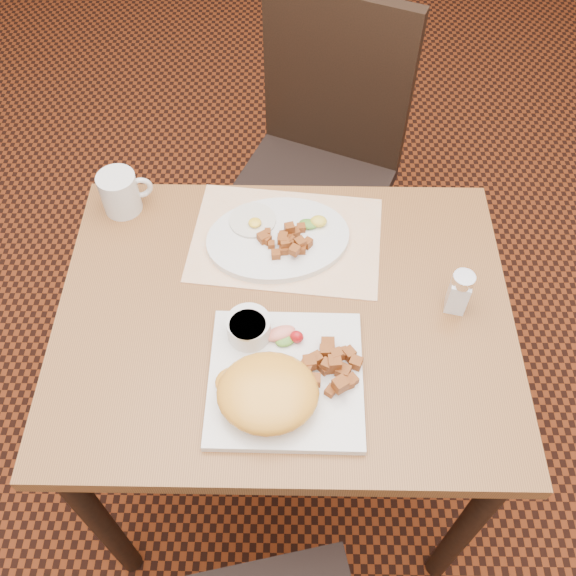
{
  "coord_description": "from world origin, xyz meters",
  "views": [
    {
      "loc": [
        0.02,
        -0.7,
        1.8
      ],
      "look_at": [
        0.01,
        0.01,
        0.82
      ],
      "focal_mm": 40.0,
      "sensor_mm": 36.0,
      "label": 1
    }
  ],
  "objects_px": {
    "chair_far": "(319,155)",
    "plate_square": "(286,378)",
    "table": "(285,341)",
    "coffee_mug": "(121,192)",
    "plate_oval": "(278,239)",
    "salt_shaker": "(459,292)"
  },
  "relations": [
    {
      "from": "plate_oval",
      "to": "coffee_mug",
      "type": "distance_m",
      "value": 0.36
    },
    {
      "from": "plate_oval",
      "to": "coffee_mug",
      "type": "bearing_deg",
      "value": 164.42
    },
    {
      "from": "table",
      "to": "coffee_mug",
      "type": "bearing_deg",
      "value": 142.52
    },
    {
      "from": "plate_oval",
      "to": "chair_far",
      "type": "bearing_deg",
      "value": 78.4
    },
    {
      "from": "chair_far",
      "to": "plate_square",
      "type": "xyz_separation_m",
      "value": [
        -0.08,
        -0.83,
        0.22
      ]
    },
    {
      "from": "plate_square",
      "to": "coffee_mug",
      "type": "relative_size",
      "value": 2.47
    },
    {
      "from": "coffee_mug",
      "to": "plate_square",
      "type": "bearing_deg",
      "value": -49.35
    },
    {
      "from": "salt_shaker",
      "to": "plate_oval",
      "type": "bearing_deg",
      "value": 155.35
    },
    {
      "from": "plate_square",
      "to": "plate_oval",
      "type": "relative_size",
      "value": 0.92
    },
    {
      "from": "table",
      "to": "plate_square",
      "type": "bearing_deg",
      "value": -87.99
    },
    {
      "from": "table",
      "to": "coffee_mug",
      "type": "height_order",
      "value": "coffee_mug"
    },
    {
      "from": "table",
      "to": "coffee_mug",
      "type": "relative_size",
      "value": 7.95
    },
    {
      "from": "table",
      "to": "plate_oval",
      "type": "distance_m",
      "value": 0.22
    },
    {
      "from": "table",
      "to": "plate_oval",
      "type": "bearing_deg",
      "value": 95.33
    },
    {
      "from": "chair_far",
      "to": "coffee_mug",
      "type": "bearing_deg",
      "value": 64.4
    },
    {
      "from": "salt_shaker",
      "to": "plate_square",
      "type": "bearing_deg",
      "value": -152.98
    },
    {
      "from": "chair_far",
      "to": "salt_shaker",
      "type": "xyz_separation_m",
      "value": [
        0.25,
        -0.66,
        0.26
      ]
    },
    {
      "from": "plate_square",
      "to": "plate_oval",
      "type": "distance_m",
      "value": 0.33
    },
    {
      "from": "plate_oval",
      "to": "plate_square",
      "type": "bearing_deg",
      "value": -86.17
    },
    {
      "from": "chair_far",
      "to": "coffee_mug",
      "type": "xyz_separation_m",
      "value": [
        -0.45,
        -0.41,
        0.26
      ]
    },
    {
      "from": "table",
      "to": "salt_shaker",
      "type": "bearing_deg",
      "value": 3.21
    },
    {
      "from": "table",
      "to": "salt_shaker",
      "type": "distance_m",
      "value": 0.37
    }
  ]
}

